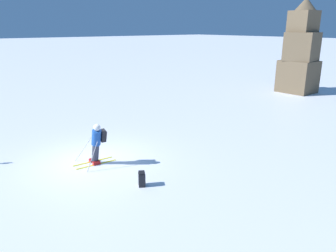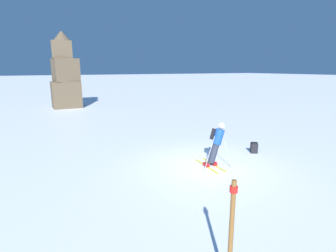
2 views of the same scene
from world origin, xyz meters
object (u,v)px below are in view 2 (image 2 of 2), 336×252
object	(u,v)px
spare_backpack	(254,148)
skier	(216,142)
rock_pillar	(65,76)
trail_marker	(231,234)

from	to	relation	value
spare_backpack	skier	bearing A→B (deg)	-141.66
skier	spare_backpack	world-z (taller)	skier
rock_pillar	trail_marker	bearing A→B (deg)	-91.07
rock_pillar	spare_backpack	bearing A→B (deg)	-73.48
spare_backpack	trail_marker	bearing A→B (deg)	-108.39
rock_pillar	spare_backpack	size ratio (longest dim) A/B	14.34
skier	rock_pillar	size ratio (longest dim) A/B	0.24
trail_marker	rock_pillar	bearing A→B (deg)	88.93
spare_backpack	trail_marker	distance (m)	8.13
skier	trail_marker	size ratio (longest dim) A/B	0.84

